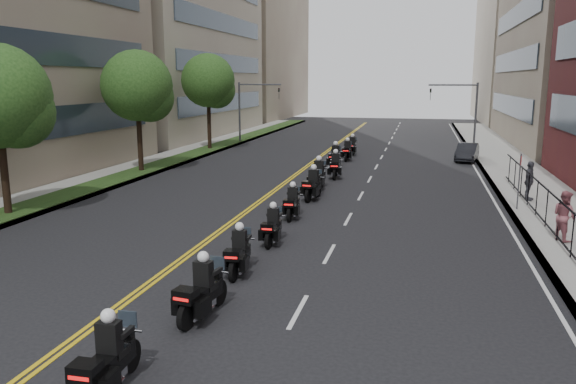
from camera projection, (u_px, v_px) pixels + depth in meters
name	position (u px, v px, depth m)	size (l,w,h in m)	color
sidewalk_right	(527.00, 184.00, 31.47)	(4.00, 90.00, 0.15)	gray
sidewalk_left	(138.00, 169.00, 36.91)	(4.00, 90.00, 0.15)	gray
grass_strip	(149.00, 168.00, 36.71)	(2.00, 90.00, 0.04)	#173513
building_right_far	(541.00, 27.00, 77.33)	(15.00, 28.00, 26.00)	#AFA28D
building_left_far	(240.00, 33.00, 87.18)	(16.00, 28.00, 26.00)	gray
iron_fence	(565.00, 227.00, 19.14)	(0.05, 28.00, 1.50)	black
street_trees	(90.00, 93.00, 29.60)	(4.40, 38.40, 7.98)	black
traffic_signal_right	(464.00, 105.00, 47.53)	(4.09, 0.20, 5.60)	#3F3F44
traffic_signal_left	(249.00, 103.00, 51.85)	(4.09, 0.20, 5.60)	#3F3F44
motorcycle_0	(107.00, 362.00, 10.51)	(0.52, 2.25, 1.66)	black
motorcycle_1	(201.00, 293.00, 13.88)	(0.70, 2.30, 1.70)	black
motorcycle_2	(239.00, 254.00, 17.08)	(0.54, 2.17, 1.60)	black
motorcycle_3	(273.00, 227.00, 20.25)	(0.48, 2.07, 1.53)	black
motorcycle_4	(292.00, 204.00, 23.98)	(0.51, 2.14, 1.58)	black
motorcycle_5	(313.00, 186.00, 27.69)	(0.68, 2.37, 1.75)	black
motorcycle_6	(318.00, 176.00, 30.36)	(0.62, 2.46, 1.82)	black
motorcycle_7	(335.00, 167.00, 33.77)	(0.62, 2.37, 1.75)	black
motorcycle_8	(335.00, 158.00, 37.30)	(0.58, 2.49, 1.84)	black
motorcycle_9	(347.00, 152.00, 41.07)	(0.52, 2.27, 1.68)	black
motorcycle_10	(352.00, 147.00, 44.06)	(0.55, 2.27, 1.67)	black
parked_sedan	(467.00, 152.00, 40.91)	(1.37, 3.92, 1.29)	black
pedestrian_b	(564.00, 216.00, 20.08)	(0.89, 0.69, 1.82)	#98535C
pedestrian_c	(529.00, 181.00, 26.78)	(1.11, 0.46, 1.89)	#414148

